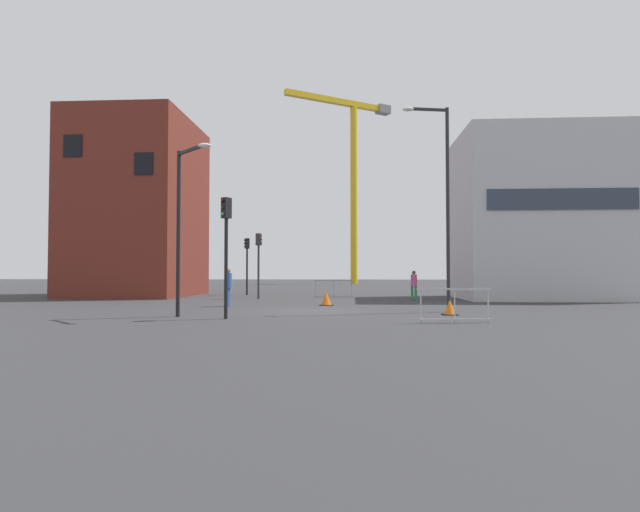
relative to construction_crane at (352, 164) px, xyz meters
The scene contains 15 objects.
ground 46.77m from the construction_crane, 92.27° to the right, with size 160.00×160.00×0.00m, color #333335.
brick_building 36.67m from the construction_crane, 113.53° to the right, with size 7.01×8.50×11.49m.
office_block 37.47m from the construction_crane, 72.56° to the right, with size 9.14×7.10×9.64m.
construction_crane is the anchor object (origin of this frame).
streetlamp_tall 45.90m from the construction_crane, 85.60° to the right, with size 1.86×0.48×8.11m.
streetlamp_short 49.15m from the construction_crane, 97.34° to the right, with size 1.57×1.40×5.89m.
traffic_light_corner 38.19m from the construction_crane, 98.91° to the right, with size 0.39×0.31×3.82m.
traffic_light_near 49.67m from the construction_crane, 95.28° to the right, with size 0.35×0.39×4.10m.
traffic_light_island 34.14m from the construction_crane, 103.24° to the right, with size 0.39×0.34×3.85m.
pedestrian_walking 39.46m from the construction_crane, 84.91° to the right, with size 0.34×0.34×1.64m.
pedestrian_waiting 44.65m from the construction_crane, 97.90° to the right, with size 0.34×0.34×1.76m.
safety_barrier_left_run 37.08m from the construction_crane, 92.13° to the right, with size 2.43×0.06×1.08m.
safety_barrier_rear 50.99m from the construction_crane, 86.46° to the right, with size 2.37×0.38×1.08m.
traffic_cone_orange 43.61m from the construction_crane, 91.90° to the right, with size 0.64×0.64×0.65m.
traffic_cone_on_verge 48.36m from the construction_crane, 85.73° to the right, with size 0.56×0.56×0.56m.
Camera 1 is at (1.54, -20.45, 1.60)m, focal length 28.27 mm.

